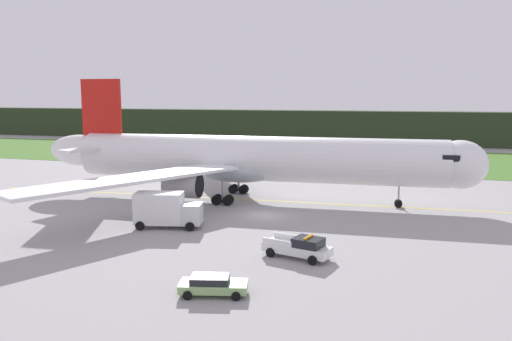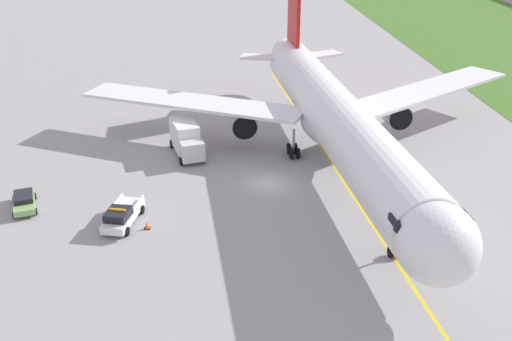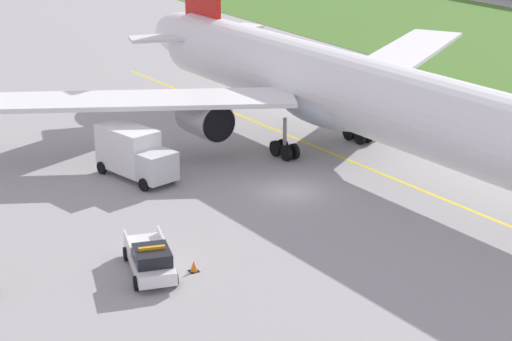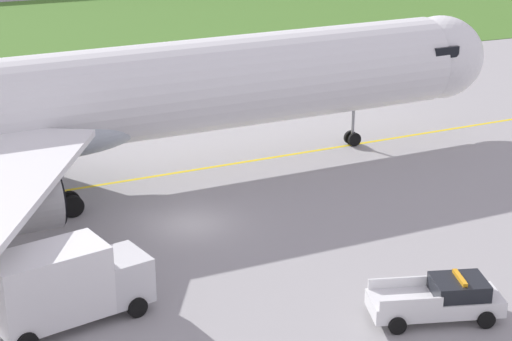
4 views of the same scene
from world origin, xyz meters
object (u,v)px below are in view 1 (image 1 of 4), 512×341
(catering_truck, at_px, (166,209))
(apron_cone, at_px, (316,248))
(airliner, at_px, (251,159))
(ops_pickup_truck, at_px, (299,247))
(staff_car, at_px, (212,284))

(catering_truck, xyz_separation_m, apron_cone, (15.63, -3.30, -1.53))
(catering_truck, relative_size, apron_cone, 10.75)
(airliner, bearing_deg, ops_pickup_truck, -62.66)
(ops_pickup_truck, bearing_deg, airliner, 117.34)
(catering_truck, distance_m, apron_cone, 16.05)
(staff_car, bearing_deg, apron_cone, 66.83)
(staff_car, bearing_deg, airliner, 102.83)
(airliner, relative_size, apron_cone, 86.28)
(ops_pickup_truck, relative_size, catering_truck, 0.85)
(ops_pickup_truck, bearing_deg, apron_cone, 66.28)
(apron_cone, bearing_deg, staff_car, -113.17)
(ops_pickup_truck, relative_size, apron_cone, 9.14)
(airliner, relative_size, ops_pickup_truck, 9.44)
(ops_pickup_truck, relative_size, staff_car, 1.23)
(catering_truck, xyz_separation_m, staff_car, (10.79, -14.61, -1.15))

